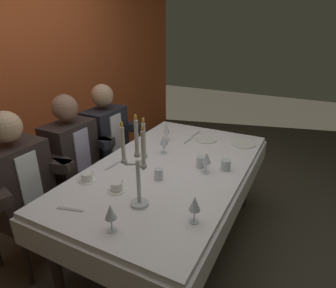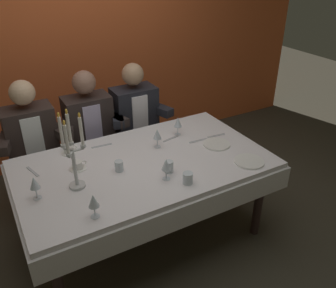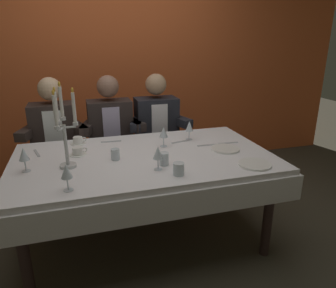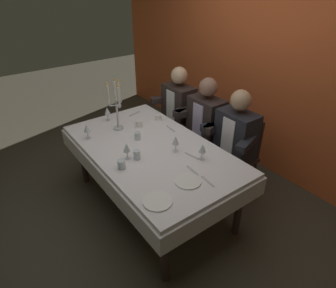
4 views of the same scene
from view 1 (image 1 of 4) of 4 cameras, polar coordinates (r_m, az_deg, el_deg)
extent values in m
plane|color=#3E392D|center=(2.67, 0.31, -18.65)|extent=(12.00, 12.00, 0.00)
cube|color=#D75B2B|center=(3.15, -28.45, 12.57)|extent=(6.00, 0.12, 2.70)
cube|color=white|center=(2.26, 0.34, -4.86)|extent=(1.90, 1.10, 0.04)
cube|color=white|center=(2.31, 0.34, -7.28)|extent=(1.94, 1.14, 0.18)
cylinder|color=#342321|center=(3.01, 15.01, -6.10)|extent=(0.07, 0.07, 0.70)
cylinder|color=#342321|center=(2.17, -21.56, -20.06)|extent=(0.07, 0.07, 0.70)
cylinder|color=#342321|center=(3.26, 0.18, -2.93)|extent=(0.07, 0.07, 0.70)
cylinder|color=silver|center=(1.81, -5.65, -11.60)|extent=(0.11, 0.11, 0.02)
cylinder|color=silver|center=(1.73, -5.85, -7.50)|extent=(0.02, 0.02, 0.28)
cylinder|color=silver|center=(1.65, -6.10, -2.09)|extent=(0.04, 0.04, 0.02)
cylinder|color=white|center=(1.60, -6.26, 1.38)|extent=(0.02, 0.02, 0.19)
ellipsoid|color=yellow|center=(1.57, -6.43, 5.27)|extent=(0.02, 0.02, 0.03)
cylinder|color=silver|center=(1.70, -5.33, -3.45)|extent=(0.07, 0.01, 0.01)
cylinder|color=silver|center=(1.72, -4.69, -2.36)|extent=(0.04, 0.04, 0.02)
cylinder|color=white|center=(1.68, -4.80, 0.95)|extent=(0.02, 0.02, 0.19)
ellipsoid|color=yellow|center=(1.64, -4.94, 4.66)|extent=(0.02, 0.02, 0.03)
cylinder|color=silver|center=(1.68, -7.29, -3.98)|extent=(0.05, 0.07, 0.01)
cylinder|color=silver|center=(1.67, -8.61, -3.38)|extent=(0.04, 0.04, 0.02)
cylinder|color=white|center=(1.63, -8.83, 0.01)|extent=(0.02, 0.02, 0.19)
ellipsoid|color=yellow|center=(1.58, -9.08, 3.82)|extent=(0.02, 0.02, 0.03)
cylinder|color=silver|center=(1.64, -5.41, -4.46)|extent=(0.05, 0.07, 0.01)
cylinder|color=silver|center=(1.60, -4.81, -4.35)|extent=(0.04, 0.04, 0.02)
cylinder|color=white|center=(1.56, -4.94, -0.84)|extent=(0.02, 0.02, 0.19)
ellipsoid|color=yellow|center=(1.52, -5.08, 3.12)|extent=(0.02, 0.02, 0.03)
cylinder|color=white|center=(2.76, 7.38, 0.97)|extent=(0.22, 0.22, 0.01)
cylinder|color=white|center=(2.73, 14.57, 0.08)|extent=(0.23, 0.23, 0.01)
cylinder|color=silver|center=(2.47, -0.83, -1.73)|extent=(0.06, 0.06, 0.00)
cylinder|color=silver|center=(2.45, -0.84, -0.89)|extent=(0.01, 0.01, 0.07)
cone|color=silver|center=(2.42, -0.85, 0.84)|extent=(0.07, 0.07, 0.08)
cylinder|color=silver|center=(2.18, 7.48, -5.52)|extent=(0.06, 0.06, 0.00)
cylinder|color=silver|center=(2.16, 7.53, -4.60)|extent=(0.01, 0.01, 0.07)
cone|color=silver|center=(2.12, 7.64, -2.69)|extent=(0.07, 0.07, 0.08)
cylinder|color=#E0D172|center=(2.13, 7.61, -3.28)|extent=(0.04, 0.04, 0.03)
cylinder|color=silver|center=(2.72, -0.30, 0.73)|extent=(0.06, 0.06, 0.00)
cylinder|color=silver|center=(2.71, -0.30, 1.50)|extent=(0.01, 0.01, 0.07)
cone|color=silver|center=(2.68, -0.30, 3.10)|extent=(0.07, 0.07, 0.08)
cylinder|color=maroon|center=(2.69, -0.30, 2.60)|extent=(0.04, 0.04, 0.03)
cylinder|color=silver|center=(1.65, -10.96, -16.32)|extent=(0.06, 0.06, 0.00)
cylinder|color=silver|center=(1.62, -11.06, -15.24)|extent=(0.01, 0.01, 0.07)
cone|color=silver|center=(1.58, -11.29, -12.95)|extent=(0.07, 0.07, 0.08)
cylinder|color=#E0D172|center=(1.59, -11.22, -13.66)|extent=(0.04, 0.04, 0.03)
cylinder|color=silver|center=(1.68, 5.13, -14.97)|extent=(0.06, 0.06, 0.00)
cylinder|color=silver|center=(1.66, 5.17, -13.89)|extent=(0.01, 0.01, 0.07)
cone|color=silver|center=(1.61, 5.28, -11.61)|extent=(0.07, 0.07, 0.08)
cylinder|color=silver|center=(2.22, 11.32, -4.09)|extent=(0.07, 0.07, 0.08)
cylinder|color=silver|center=(2.05, -1.85, -5.97)|extent=(0.06, 0.06, 0.08)
cylinder|color=silver|center=(2.23, 6.42, -3.52)|extent=(0.06, 0.06, 0.09)
cylinder|color=white|center=(2.13, -15.65, -6.96)|extent=(0.12, 0.12, 0.01)
cylinder|color=white|center=(2.11, -15.74, -6.24)|extent=(0.08, 0.08, 0.05)
torus|color=white|center=(2.14, -14.86, -5.62)|extent=(0.04, 0.01, 0.04)
cylinder|color=white|center=(1.97, -10.05, -8.97)|extent=(0.12, 0.12, 0.01)
cylinder|color=white|center=(1.95, -10.11, -8.21)|extent=(0.08, 0.08, 0.05)
torus|color=white|center=(1.99, -9.25, -7.50)|extent=(0.04, 0.01, 0.04)
cube|color=#B7B7BC|center=(2.89, 5.55, 1.98)|extent=(0.17, 0.03, 0.01)
cube|color=#B7B7BC|center=(1.86, -18.75, -12.09)|extent=(0.06, 0.17, 0.01)
cube|color=#B7B7BC|center=(2.63, -0.44, -0.07)|extent=(0.17, 0.05, 0.01)
cube|color=#B7B7BC|center=(2.29, -10.80, -4.21)|extent=(0.17, 0.03, 0.01)
cube|color=#B7B7BC|center=(2.73, 4.08, 0.72)|extent=(0.17, 0.03, 0.01)
cylinder|color=#342321|center=(2.42, -25.99, -20.06)|extent=(0.04, 0.04, 0.42)
cylinder|color=#342321|center=(2.58, -19.59, -15.87)|extent=(0.04, 0.04, 0.42)
cylinder|color=#342321|center=(2.82, -24.83, -13.16)|extent=(0.04, 0.04, 0.42)
cube|color=#342321|center=(2.49, -26.27, -12.19)|extent=(0.42, 0.42, 0.04)
cube|color=#342321|center=(2.51, -29.89, -6.17)|extent=(0.38, 0.04, 0.44)
cube|color=#302622|center=(2.34, -27.50, -6.32)|extent=(0.42, 0.26, 0.54)
cube|color=white|center=(2.23, -25.56, -6.55)|extent=(0.16, 0.01, 0.40)
sphere|color=#D7AE86|center=(2.19, -29.41, 3.00)|extent=(0.21, 0.21, 0.21)
cube|color=#302622|center=(2.37, -22.04, -3.94)|extent=(0.19, 0.34, 0.08)
cylinder|color=#342321|center=(2.67, -17.06, -14.10)|extent=(0.04, 0.04, 0.42)
cylinder|color=#342321|center=(2.88, -12.13, -10.50)|extent=(0.04, 0.04, 0.42)
cylinder|color=#342321|center=(2.90, -22.36, -11.66)|extent=(0.04, 0.04, 0.42)
cylinder|color=#342321|center=(3.09, -17.40, -8.56)|extent=(0.04, 0.04, 0.42)
cube|color=#342321|center=(2.76, -17.80, -7.15)|extent=(0.42, 0.42, 0.04)
cube|color=#342321|center=(2.78, -21.21, -1.83)|extent=(0.38, 0.04, 0.44)
cube|color=#2E2522|center=(2.63, -18.56, -1.67)|extent=(0.42, 0.26, 0.54)
cube|color=#BCB0D2|center=(2.53, -16.47, -1.65)|extent=(0.16, 0.01, 0.40)
sphere|color=#916653|center=(2.50, -19.72, 6.81)|extent=(0.21, 0.21, 0.21)
cube|color=#2E2522|center=(2.41, -20.62, -3.18)|extent=(0.19, 0.34, 0.08)
cube|color=#2E2522|center=(2.69, -13.91, 0.40)|extent=(0.19, 0.34, 0.08)
cylinder|color=#342321|center=(2.95, -10.77, -9.48)|extent=(0.04, 0.04, 0.42)
cylinder|color=#342321|center=(3.20, -6.86, -6.48)|extent=(0.04, 0.04, 0.42)
cylinder|color=#342321|center=(3.16, -16.01, -7.67)|extent=(0.04, 0.04, 0.42)
cylinder|color=#342321|center=(3.39, -11.95, -5.02)|extent=(0.04, 0.04, 0.42)
cube|color=#342321|center=(3.06, -11.74, -3.36)|extent=(0.42, 0.42, 0.04)
cube|color=#342321|center=(3.08, -14.87, 1.40)|extent=(0.38, 0.04, 0.44)
cube|color=#212229|center=(2.95, -12.19, 1.70)|extent=(0.42, 0.26, 0.54)
cube|color=white|center=(2.86, -10.12, 1.82)|extent=(0.16, 0.01, 0.40)
sphere|color=tan|center=(2.83, -12.87, 9.36)|extent=(0.21, 0.21, 0.21)
cube|color=#212229|center=(2.72, -13.48, 0.63)|extent=(0.19, 0.34, 0.08)
cube|color=#212229|center=(3.04, -8.19, 3.45)|extent=(0.19, 0.34, 0.08)
camera|label=2|loc=(1.51, 90.78, 16.60)|focal=38.24mm
camera|label=3|loc=(1.84, 69.70, 1.93)|focal=33.59mm
camera|label=4|loc=(3.93, 37.53, 25.77)|focal=31.29mm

